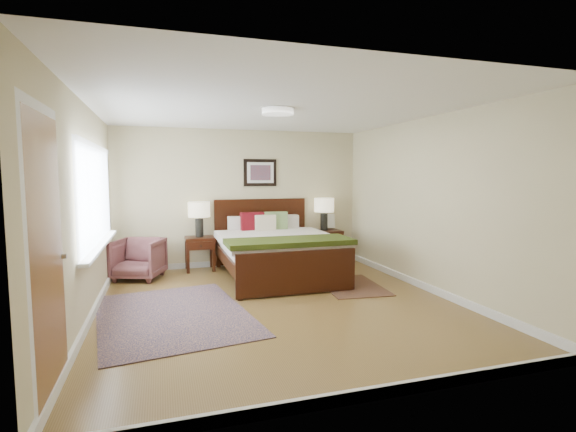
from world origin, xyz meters
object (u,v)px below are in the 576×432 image
(lamp_left, at_px, (199,212))
(nightstand_right, at_px, (324,243))
(rug_persian, at_px, (173,315))
(bed, at_px, (276,243))
(armchair, at_px, (139,259))
(lamp_right, at_px, (324,207))
(nightstand_left, at_px, (200,244))

(lamp_left, bearing_deg, nightstand_right, -0.32)
(rug_persian, bearing_deg, bed, 33.13)
(lamp_left, xyz_separation_m, armchair, (-1.00, -0.37, -0.70))
(nightstand_right, relative_size, lamp_right, 1.03)
(nightstand_right, bearing_deg, nightstand_left, -179.81)
(nightstand_right, bearing_deg, bed, -144.25)
(lamp_right, distance_m, armchair, 3.45)
(nightstand_left, xyz_separation_m, armchair, (-1.00, -0.35, -0.14))
(lamp_left, xyz_separation_m, lamp_right, (2.35, 0.00, 0.03))
(nightstand_left, bearing_deg, armchair, -160.90)
(nightstand_left, xyz_separation_m, lamp_left, (-0.00, 0.02, 0.56))
(bed, distance_m, nightstand_right, 1.49)
(nightstand_right, bearing_deg, rug_persian, -140.94)
(lamp_right, height_order, rug_persian, lamp_right)
(lamp_left, height_order, armchair, lamp_left)
(lamp_left, bearing_deg, lamp_right, 0.00)
(lamp_left, bearing_deg, bed, -37.44)
(nightstand_left, height_order, lamp_left, lamp_left)
(lamp_left, bearing_deg, nightstand_left, -90.00)
(bed, xyz_separation_m, armchair, (-2.15, 0.51, -0.23))
(nightstand_right, xyz_separation_m, rug_persian, (-2.88, -2.34, -0.37))
(nightstand_right, xyz_separation_m, lamp_right, (-0.00, 0.01, 0.68))
(bed, height_order, nightstand_left, bed)
(nightstand_right, height_order, lamp_right, lamp_right)
(lamp_right, distance_m, rug_persian, 3.86)
(armchair, bearing_deg, nightstand_left, 39.93)
(lamp_left, distance_m, rug_persian, 2.62)
(lamp_right, bearing_deg, lamp_left, 180.00)
(nightstand_right, bearing_deg, lamp_right, 90.00)
(rug_persian, bearing_deg, lamp_right, 31.09)
(nightstand_left, distance_m, lamp_right, 2.42)
(nightstand_left, xyz_separation_m, nightstand_right, (2.35, 0.01, -0.09))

